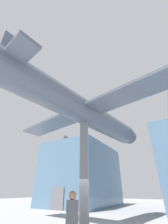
{
  "coord_description": "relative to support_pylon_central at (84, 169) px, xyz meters",
  "views": [
    {
      "loc": [
        4.91,
        -8.48,
        1.87
      ],
      "look_at": [
        0.0,
        0.0,
        7.07
      ],
      "focal_mm": 24.0,
      "sensor_mm": 36.0,
      "label": 1
    }
  ],
  "objects": [
    {
      "name": "glass_pavilion_left",
      "position": [
        -7.52,
        12.64,
        0.99
      ],
      "size": [
        8.18,
        11.46,
        8.71
      ],
      "color": "slate",
      "rests_on": "ground_plane"
    },
    {
      "name": "suspended_airplane",
      "position": [
        0.03,
        0.16,
        4.0
      ],
      "size": [
        14.18,
        14.47,
        3.17
      ],
      "rotation": [
        0.0,
        0.0,
        -0.19
      ],
      "color": "#4C5666",
      "rests_on": "support_pylon_central"
    },
    {
      "name": "visitor_person",
      "position": [
        1.59,
        -3.53,
        -1.97
      ],
      "size": [
        0.45,
        0.42,
        1.88
      ],
      "rotation": [
        0.0,
        0.0,
        0.66
      ],
      "color": "#4C4238",
      "rests_on": "ground_plane"
    },
    {
      "name": "support_pylon_central",
      "position": [
        0.0,
        0.0,
        0.0
      ],
      "size": [
        0.56,
        0.56,
        6.16
      ],
      "color": "slate",
      "rests_on": "ground_plane"
    }
  ]
}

